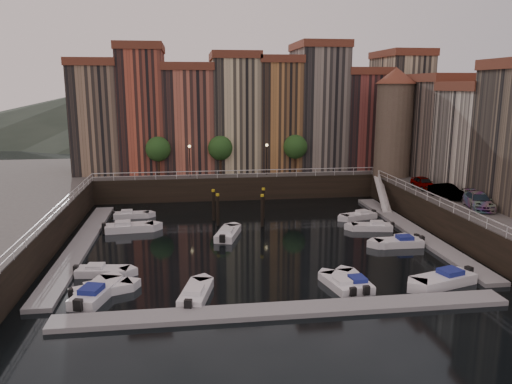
{
  "coord_description": "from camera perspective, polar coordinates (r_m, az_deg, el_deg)",
  "views": [
    {
      "loc": [
        -6.07,
        -46.69,
        14.48
      ],
      "look_at": [
        0.79,
        4.0,
        3.63
      ],
      "focal_mm": 35.0,
      "sensor_mm": 36.0,
      "label": 1
    }
  ],
  "objects": [
    {
      "name": "promenade_trees",
      "position": [
        65.54,
        -3.52,
        5.04
      ],
      "size": [
        21.2,
        3.2,
        5.2
      ],
      "color": "black",
      "rests_on": "quay_far"
    },
    {
      "name": "gangway",
      "position": [
        62.52,
        14.22,
        0.02
      ],
      "size": [
        2.78,
        8.32,
        3.73
      ],
      "color": "white",
      "rests_on": "ground"
    },
    {
      "name": "boat_near_1",
      "position": [
        35.6,
        -6.92,
        -11.47
      ],
      "size": [
        2.69,
        4.83,
        1.08
      ],
      "rotation": [
        0.0,
        0.0,
        1.34
      ],
      "color": "white",
      "rests_on": "ground"
    },
    {
      "name": "car_c",
      "position": [
        51.88,
        24.07,
        -1.03
      ],
      "size": [
        3.34,
        5.46,
        1.48
      ],
      "primitive_type": "imported",
      "rotation": [
        0.0,
        0.0,
        -0.27
      ],
      "color": "gray",
      "rests_on": "quay_right"
    },
    {
      "name": "boat_right_2",
      "position": [
        48.17,
        16.08,
        -5.55
      ],
      "size": [
        4.64,
        1.77,
        1.06
      ],
      "rotation": [
        0.0,
        0.0,
        3.12
      ],
      "color": "white",
      "rests_on": "ground"
    },
    {
      "name": "mooring_pilings",
      "position": [
        53.85,
        -1.93,
        -1.81
      ],
      "size": [
        5.92,
        3.67,
        3.78
      ],
      "color": "black",
      "rests_on": "ground"
    },
    {
      "name": "boat_near_0",
      "position": [
        37.1,
        -17.87,
        -10.93
      ],
      "size": [
        3.18,
        5.3,
        1.19
      ],
      "rotation": [
        0.0,
        0.0,
        1.28
      ],
      "color": "white",
      "rests_on": "ground"
    },
    {
      "name": "dock_left",
      "position": [
        48.94,
        -19.39,
        -5.72
      ],
      "size": [
        2.0,
        28.0,
        0.35
      ],
      "primitive_type": "cube",
      "color": "gray",
      "rests_on": "ground"
    },
    {
      "name": "railings",
      "position": [
        53.02,
        -0.98,
        0.34
      ],
      "size": [
        36.08,
        34.04,
        0.52
      ],
      "color": "white",
      "rests_on": "ground"
    },
    {
      "name": "dock_near",
      "position": [
        33.51,
        3.57,
        -13.31
      ],
      "size": [
        30.0,
        2.0,
        0.35
      ],
      "primitive_type": "cube",
      "color": "gray",
      "rests_on": "ground"
    },
    {
      "name": "boat_right_0",
      "position": [
        40.19,
        20.73,
        -9.33
      ],
      "size": [
        5.41,
        3.32,
        1.21
      ],
      "rotation": [
        0.0,
        0.0,
        3.45
      ],
      "color": "white",
      "rests_on": "ground"
    },
    {
      "name": "car_b",
      "position": [
        55.58,
        21.0,
        -0.01
      ],
      "size": [
        2.51,
        4.51,
        1.41
      ],
      "primitive_type": "imported",
      "rotation": [
        0.0,
        0.0,
        0.25
      ],
      "color": "gray",
      "rests_on": "quay_right"
    },
    {
      "name": "mountains",
      "position": [
        157.02,
        -4.92,
        9.54
      ],
      "size": [
        145.0,
        100.0,
        18.0
      ],
      "color": "#2D382D",
      "rests_on": "ground"
    },
    {
      "name": "boat_left_4",
      "position": [
        57.94,
        -14.13,
        -2.54
      ],
      "size": [
        4.09,
        1.53,
        0.94
      ],
      "rotation": [
        0.0,
        0.0,
        0.01
      ],
      "color": "white",
      "rests_on": "ground"
    },
    {
      "name": "corner_tower",
      "position": [
        66.65,
        15.49,
        7.86
      ],
      "size": [
        5.2,
        5.2,
        13.8
      ],
      "color": "#6B5B4C",
      "rests_on": "quay_right"
    },
    {
      "name": "boat_near_2",
      "position": [
        37.62,
        9.52,
        -10.31
      ],
      "size": [
        2.25,
        4.19,
        0.94
      ],
      "rotation": [
        0.0,
        0.0,
        1.78
      ],
      "color": "white",
      "rests_on": "ground"
    },
    {
      "name": "ground",
      "position": [
        49.26,
        -0.29,
        -5.11
      ],
      "size": [
        200.0,
        200.0,
        0.0
      ],
      "primitive_type": "plane",
      "color": "black",
      "rests_on": "ground"
    },
    {
      "name": "quay_far",
      "position": [
        74.09,
        -2.89,
        1.88
      ],
      "size": [
        80.0,
        20.0,
        3.0
      ],
      "primitive_type": "cube",
      "color": "black",
      "rests_on": "ground"
    },
    {
      "name": "boat_right_3",
      "position": [
        52.81,
        13.19,
        -3.88
      ],
      "size": [
        4.43,
        2.24,
        0.99
      ],
      "rotation": [
        0.0,
        0.0,
        2.97
      ],
      "color": "white",
      "rests_on": "ground"
    },
    {
      "name": "boat_right_4",
      "position": [
        56.91,
        11.73,
        -2.67
      ],
      "size": [
        4.36,
        2.62,
        0.98
      ],
      "rotation": [
        0.0,
        0.0,
        3.43
      ],
      "color": "white",
      "rests_on": "ground"
    },
    {
      "name": "dock_right",
      "position": [
        52.8,
        17.62,
        -4.32
      ],
      "size": [
        2.0,
        28.0,
        0.35
      ],
      "primitive_type": "cube",
      "color": "gray",
      "rests_on": "ground"
    },
    {
      "name": "car_a",
      "position": [
        59.51,
        18.59,
        0.9
      ],
      "size": [
        1.65,
        4.05,
        1.38
      ],
      "primitive_type": "imported",
      "rotation": [
        0.0,
        0.0,
        -0.0
      ],
      "color": "gray",
      "rests_on": "quay_right"
    },
    {
      "name": "street_lamps",
      "position": [
        64.66,
        -3.15,
        4.33
      ],
      "size": [
        10.36,
        0.36,
        4.18
      ],
      "color": "black",
      "rests_on": "quay_far"
    },
    {
      "name": "boat_right_1",
      "position": [
        48.52,
        16.02,
        -5.45
      ],
      "size": [
        4.42,
        2.49,
        0.99
      ],
      "rotation": [
        0.0,
        0.0,
        3.38
      ],
      "color": "white",
      "rests_on": "ground"
    },
    {
      "name": "far_terrace",
      "position": [
        70.9,
        -0.1,
        9.13
      ],
      "size": [
        48.7,
        10.3,
        17.5
      ],
      "color": "#8F745B",
      "rests_on": "quay_far"
    },
    {
      "name": "boat_left_1",
      "position": [
        41.26,
        -17.26,
        -8.65
      ],
      "size": [
        4.33,
        2.03,
        0.97
      ],
      "rotation": [
        0.0,
        0.0,
        -0.13
      ],
      "color": "white",
      "rests_on": "ground"
    },
    {
      "name": "right_terrace",
      "position": [
        60.28,
        25.19,
        6.17
      ],
      "size": [
        9.3,
        24.3,
        14.0
      ],
      "color": "#746357",
      "rests_on": "quay_right"
    },
    {
      "name": "boat_left_3",
      "position": [
        52.58,
        -14.39,
        -3.95
      ],
      "size": [
        5.18,
        2.29,
        1.17
      ],
      "rotation": [
        0.0,
        0.0,
        0.09
      ],
      "color": "white",
      "rests_on": "ground"
    },
    {
      "name": "boat_extra_902",
      "position": [
        48.96,
        -3.25,
        -4.78
      ],
      "size": [
        3.03,
        4.96,
        1.11
      ],
      "rotation": [
        0.0,
        0.0,
        1.27
      ],
      "color": "white",
      "rests_on": "ground"
    },
    {
      "name": "boat_near_3",
      "position": [
        38.14,
        11.26,
        -10.04
      ],
      "size": [
        1.82,
        4.31,
        0.98
      ],
      "rotation": [
        0.0,
        0.0,
        1.64
      ],
      "color": "white",
      "rests_on": "ground"
    },
    {
      "name": "boat_left_0",
      "position": [
        37.74,
        -17.33,
        -10.61
      ],
      "size": [
        4.4,
        2.96,
        0.99
      ],
      "rotation": [
        0.0,
        0.0,
        0.38
      ],
      "color": "white",
      "rests_on": "ground"
    }
  ]
}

